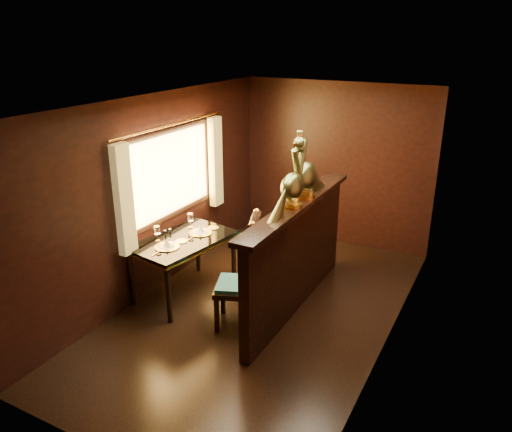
% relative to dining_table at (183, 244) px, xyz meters
% --- Properties ---
extents(ground, '(5.00, 5.00, 0.00)m').
position_rel_dining_table_xyz_m(ground, '(1.05, 0.08, -0.70)').
color(ground, black).
rests_on(ground, ground).
extents(room_shell, '(3.04, 5.04, 2.52)m').
position_rel_dining_table_xyz_m(room_shell, '(0.97, 0.09, 0.88)').
color(room_shell, black).
rests_on(room_shell, ground).
extents(partition, '(0.26, 2.70, 1.36)m').
position_rel_dining_table_xyz_m(partition, '(1.38, 0.38, 0.01)').
color(partition, black).
rests_on(partition, ground).
extents(dining_table, '(0.99, 1.42, 0.97)m').
position_rel_dining_table_xyz_m(dining_table, '(0.00, 0.00, 0.00)').
color(dining_table, black).
rests_on(dining_table, ground).
extents(chair_left, '(0.64, 0.65, 1.36)m').
position_rel_dining_table_xyz_m(chair_left, '(1.05, -0.24, 0.01)').
color(chair_left, black).
rests_on(chair_left, ground).
extents(chair_right, '(0.54, 0.56, 1.34)m').
position_rel_dining_table_xyz_m(chair_right, '(1.01, 1.07, -0.00)').
color(chair_right, black).
rests_on(chair_right, ground).
extents(peacock_left, '(0.24, 0.63, 0.75)m').
position_rel_dining_table_xyz_m(peacock_left, '(1.38, 0.18, 1.04)').
color(peacock_left, '#1B5237').
rests_on(peacock_left, partition).
extents(peacock_right, '(0.26, 0.70, 0.83)m').
position_rel_dining_table_xyz_m(peacock_right, '(1.38, 0.55, 1.08)').
color(peacock_right, '#1B5237').
rests_on(peacock_right, partition).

